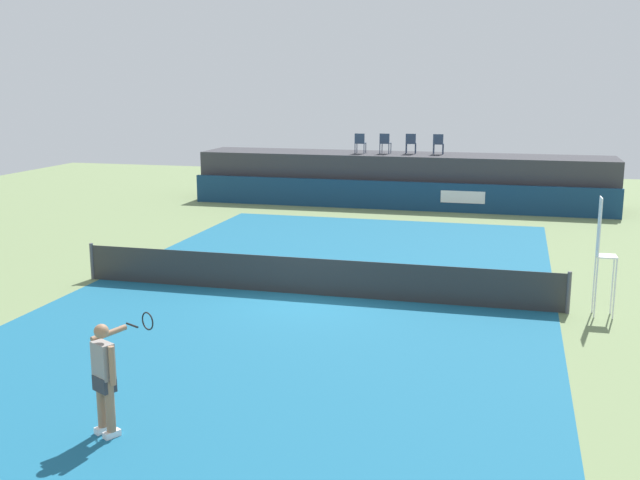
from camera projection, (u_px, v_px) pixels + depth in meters
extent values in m
plane|color=#6B7F51|center=(338.00, 267.00, 21.98)|extent=(48.00, 48.00, 0.00)
cube|color=#16597A|center=(311.00, 295.00, 19.13)|extent=(12.00, 22.00, 0.00)
cube|color=navy|center=(395.00, 196.00, 31.80)|extent=(18.00, 0.20, 1.20)
cube|color=white|center=(463.00, 197.00, 30.99)|extent=(1.80, 0.02, 0.50)
cube|color=#38383D|center=(402.00, 179.00, 33.40)|extent=(18.00, 2.80, 2.20)
cylinder|color=#2D3D56|center=(366.00, 148.00, 33.46)|extent=(0.04, 0.04, 0.44)
cylinder|color=#2D3D56|center=(357.00, 148.00, 33.56)|extent=(0.04, 0.04, 0.44)
cylinder|color=#2D3D56|center=(364.00, 149.00, 33.08)|extent=(0.04, 0.04, 0.44)
cylinder|color=#2D3D56|center=(355.00, 149.00, 33.18)|extent=(0.04, 0.04, 0.44)
cube|color=#2D3D56|center=(360.00, 143.00, 33.27)|extent=(0.44, 0.44, 0.03)
cube|color=#2D3D56|center=(360.00, 138.00, 33.03)|extent=(0.44, 0.03, 0.42)
cylinder|color=#2D3D56|center=(391.00, 148.00, 33.40)|extent=(0.04, 0.04, 0.44)
cylinder|color=#2D3D56|center=(382.00, 148.00, 33.52)|extent=(0.04, 0.04, 0.44)
cylinder|color=#2D3D56|center=(389.00, 149.00, 33.02)|extent=(0.04, 0.04, 0.44)
cylinder|color=#2D3D56|center=(380.00, 149.00, 33.15)|extent=(0.04, 0.04, 0.44)
cube|color=#2D3D56|center=(385.00, 143.00, 33.23)|extent=(0.47, 0.47, 0.03)
cube|color=#2D3D56|center=(384.00, 138.00, 32.99)|extent=(0.44, 0.05, 0.42)
cylinder|color=#2D3D56|center=(416.00, 148.00, 33.33)|extent=(0.04, 0.04, 0.44)
cylinder|color=#2D3D56|center=(407.00, 148.00, 33.41)|extent=(0.04, 0.04, 0.44)
cylinder|color=#2D3D56|center=(415.00, 149.00, 32.95)|extent=(0.04, 0.04, 0.44)
cylinder|color=#2D3D56|center=(406.00, 149.00, 33.02)|extent=(0.04, 0.04, 0.44)
cube|color=#2D3D56|center=(411.00, 143.00, 33.13)|extent=(0.46, 0.46, 0.03)
cube|color=#2D3D56|center=(411.00, 139.00, 32.89)|extent=(0.44, 0.05, 0.42)
cylinder|color=#2D3D56|center=(443.00, 149.00, 33.05)|extent=(0.04, 0.04, 0.44)
cylinder|color=#2D3D56|center=(434.00, 149.00, 33.14)|extent=(0.04, 0.04, 0.44)
cylinder|color=#2D3D56|center=(443.00, 150.00, 32.66)|extent=(0.04, 0.04, 0.44)
cylinder|color=#2D3D56|center=(433.00, 150.00, 32.76)|extent=(0.04, 0.04, 0.44)
cube|color=#2D3D56|center=(438.00, 144.00, 32.85)|extent=(0.45, 0.45, 0.03)
cube|color=#2D3D56|center=(438.00, 139.00, 32.61)|extent=(0.44, 0.03, 0.42)
cylinder|color=white|center=(615.00, 289.00, 17.03)|extent=(0.04, 0.04, 1.40)
cylinder|color=white|center=(612.00, 285.00, 17.41)|extent=(0.04, 0.04, 1.40)
cylinder|color=white|center=(596.00, 288.00, 17.12)|extent=(0.04, 0.04, 1.40)
cylinder|color=white|center=(594.00, 284.00, 17.51)|extent=(0.04, 0.04, 1.40)
cube|color=white|center=(607.00, 256.00, 17.12)|extent=(0.45, 0.45, 0.03)
cube|color=white|center=(599.00, 226.00, 17.03)|extent=(0.03, 0.44, 1.33)
cube|color=#2D2D2D|center=(311.00, 277.00, 19.04)|extent=(12.40, 0.02, 0.95)
cylinder|color=#4C4C51|center=(92.00, 261.00, 20.57)|extent=(0.10, 0.10, 1.00)
cylinder|color=#4C4C51|center=(569.00, 293.00, 17.50)|extent=(0.10, 0.10, 1.00)
cube|color=white|center=(112.00, 434.00, 11.45)|extent=(0.23, 0.29, 0.10)
cylinder|color=#997051|center=(110.00, 406.00, 11.35)|extent=(0.14, 0.14, 0.82)
cube|color=white|center=(103.00, 429.00, 11.60)|extent=(0.23, 0.29, 0.10)
cylinder|color=#997051|center=(101.00, 401.00, 11.51)|extent=(0.14, 0.14, 0.82)
cube|color=#333338|center=(105.00, 383.00, 11.36)|extent=(0.40, 0.35, 0.24)
cube|color=gray|center=(103.00, 360.00, 11.29)|extent=(0.41, 0.34, 0.56)
sphere|color=#997051|center=(101.00, 331.00, 11.20)|extent=(0.22, 0.22, 0.22)
cylinder|color=#997051|center=(112.00, 366.00, 11.14)|extent=(0.09, 0.09, 0.60)
cylinder|color=#997051|center=(109.00, 333.00, 11.58)|extent=(0.36, 0.58, 0.14)
cylinder|color=black|center=(132.00, 325.00, 11.88)|extent=(0.28, 0.17, 0.03)
torus|color=black|center=(148.00, 321.00, 12.09)|extent=(0.28, 0.16, 0.30)
sphere|color=#D8EA33|center=(203.00, 260.00, 22.69)|extent=(0.07, 0.07, 0.07)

